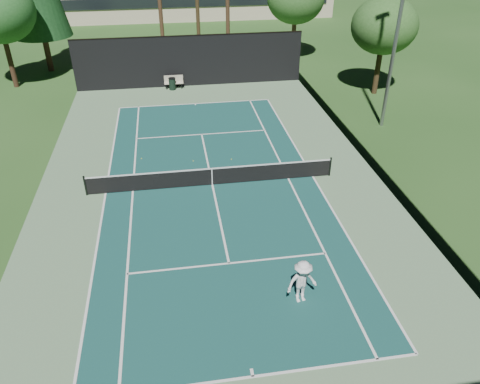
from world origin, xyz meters
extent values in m
plane|color=#28511E|center=(0.00, 0.00, 0.00)|extent=(160.00, 160.00, 0.00)
cube|color=#668C62|center=(0.00, 0.00, 0.01)|extent=(18.00, 32.00, 0.01)
cube|color=#174B46|center=(0.00, 0.00, 0.01)|extent=(10.97, 23.77, 0.01)
cube|color=white|center=(0.00, -11.88, 0.02)|extent=(10.97, 0.10, 0.01)
cube|color=white|center=(0.00, 11.88, 0.02)|extent=(10.97, 0.10, 0.01)
cube|color=white|center=(0.00, -6.40, 0.02)|extent=(8.23, 0.10, 0.01)
cube|color=white|center=(0.00, 6.40, 0.02)|extent=(8.23, 0.10, 0.01)
cube|color=white|center=(-5.49, 0.00, 0.02)|extent=(0.10, 23.77, 0.01)
cube|color=white|center=(5.49, 0.00, 0.02)|extent=(0.10, 23.77, 0.01)
cube|color=white|center=(-4.12, 0.00, 0.02)|extent=(0.10, 23.77, 0.01)
cube|color=white|center=(4.12, 0.00, 0.02)|extent=(0.10, 23.77, 0.01)
cube|color=white|center=(0.00, 0.00, 0.02)|extent=(0.10, 12.80, 0.01)
cube|color=white|center=(0.00, -11.73, 0.02)|extent=(0.10, 0.30, 0.01)
cube|color=white|center=(0.00, 11.73, 0.02)|extent=(0.10, 0.30, 0.01)
cylinder|color=black|center=(-6.40, 0.00, 0.55)|extent=(0.10, 0.10, 1.10)
cylinder|color=black|center=(6.40, 0.00, 0.55)|extent=(0.10, 0.10, 1.10)
cube|color=black|center=(0.00, 0.00, 0.50)|extent=(12.80, 0.02, 0.92)
cube|color=white|center=(0.00, 0.00, 0.98)|extent=(12.80, 0.04, 0.07)
cube|color=white|center=(0.00, 0.00, 0.50)|extent=(0.05, 0.03, 0.92)
cube|color=black|center=(0.00, 16.00, 2.00)|extent=(18.00, 0.04, 4.00)
cube|color=black|center=(9.00, 0.00, 2.00)|extent=(0.04, 32.00, 4.00)
cube|color=black|center=(-9.00, 0.00, 2.00)|extent=(0.04, 32.00, 4.00)
cube|color=black|center=(0.00, 16.00, 4.00)|extent=(18.00, 0.06, 0.06)
imported|color=white|center=(2.36, -8.88, 0.91)|extent=(1.27, 0.87, 1.82)
sphere|color=#E2F437|center=(-0.80, 2.82, 0.03)|extent=(0.06, 0.06, 0.06)
sphere|color=#C0DB31|center=(1.40, 2.69, 0.03)|extent=(0.06, 0.06, 0.06)
sphere|color=yellow|center=(-3.75, 3.59, 0.03)|extent=(0.06, 0.06, 0.06)
cube|color=beige|center=(-1.40, 15.52, 0.45)|extent=(1.50, 0.45, 0.05)
cube|color=beige|center=(-1.40, 15.72, 0.75)|extent=(1.50, 0.06, 0.55)
cube|color=black|center=(-2.00, 15.52, 0.21)|extent=(0.06, 0.40, 0.42)
cube|color=black|center=(-0.80, 15.52, 0.21)|extent=(0.06, 0.40, 0.42)
cylinder|color=black|center=(-1.54, 15.28, 0.45)|extent=(0.52, 0.52, 0.90)
cylinder|color=black|center=(-1.54, 15.28, 0.92)|extent=(0.56, 0.56, 0.05)
cylinder|color=#462C1E|center=(-12.00, 22.00, 1.80)|extent=(0.50, 0.50, 3.60)
cylinder|color=#4C3220|center=(-2.00, 24.00, 4.28)|extent=(0.36, 0.36, 8.55)
cylinder|color=#40301B|center=(1.50, 26.00, 3.83)|extent=(0.36, 0.36, 7.65)
cylinder|color=#49301F|center=(4.00, 23.00, 4.50)|extent=(0.36, 0.36, 9.00)
cylinder|color=#4F3122|center=(10.00, 22.00, 1.76)|extent=(0.40, 0.40, 3.52)
cylinder|color=#402F1B|center=(14.00, 12.00, 1.65)|extent=(0.40, 0.40, 3.30)
ellipsoid|color=#2F5C23|center=(14.00, 12.00, 5.10)|extent=(4.80, 4.80, 4.08)
cylinder|color=#442B1D|center=(-14.00, 18.00, 1.87)|extent=(0.40, 0.40, 3.74)
cube|color=black|center=(0.00, 39.95, 2.40)|extent=(38.00, 0.15, 1.20)
cylinder|color=gray|center=(12.00, 6.00, 6.00)|extent=(0.24, 0.24, 12.00)
camera|label=1|loc=(-1.87, -21.10, 12.62)|focal=35.00mm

